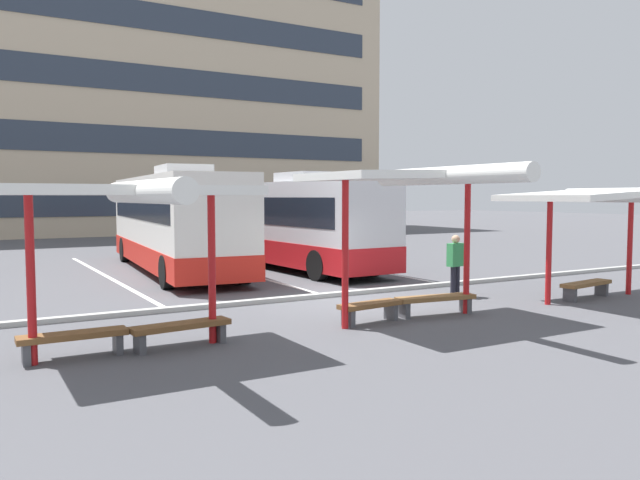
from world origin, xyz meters
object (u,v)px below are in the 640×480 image
(coach_bus_1, at_px, (287,224))
(bench_3, at_px, (436,300))
(bench_1, at_px, (181,329))
(coach_bus_0, at_px, (175,223))
(waiting_shelter_1, at_px, (418,179))
(bench_2, at_px, (370,308))
(waiting_shelter_2, at_px, (602,196))
(bench_0, at_px, (73,339))
(waiting_shelter_0, at_px, (130,195))
(waiting_passenger_0, at_px, (455,261))
(bench_4, at_px, (586,286))

(coach_bus_1, relative_size, bench_3, 5.77)
(bench_3, bearing_deg, bench_1, -179.32)
(coach_bus_0, bearing_deg, bench_1, -106.51)
(waiting_shelter_1, distance_m, bench_2, 2.93)
(coach_bus_0, distance_m, waiting_shelter_2, 14.12)
(bench_0, relative_size, waiting_shelter_2, 0.35)
(waiting_shelter_0, distance_m, bench_0, 2.59)
(coach_bus_0, relative_size, bench_3, 6.02)
(coach_bus_0, xyz_separation_m, waiting_passenger_0, (4.84, -9.45, -0.78))
(coach_bus_0, xyz_separation_m, bench_1, (-3.35, -11.30, -1.41))
(waiting_shelter_1, bearing_deg, waiting_passenger_0, 35.58)
(bench_4, xyz_separation_m, waiting_passenger_0, (-2.82, 1.98, 0.63))
(bench_0, distance_m, bench_2, 5.99)
(bench_0, bearing_deg, bench_4, -1.12)
(waiting_shelter_2, bearing_deg, bench_0, 177.11)
(waiting_shelter_1, xyz_separation_m, bench_2, (-0.90, 0.46, -2.75))
(waiting_shelter_2, xyz_separation_m, bench_4, (0.00, 0.40, -2.37))
(bench_1, xyz_separation_m, bench_2, (4.19, 0.09, -0.01))
(waiting_shelter_2, bearing_deg, waiting_shelter_0, 178.48)
(bench_1, height_order, waiting_shelter_2, waiting_shelter_2)
(bench_1, relative_size, bench_3, 0.93)
(waiting_shelter_0, relative_size, bench_3, 2.34)
(bench_0, bearing_deg, waiting_passenger_0, 9.80)
(bench_1, distance_m, bench_3, 5.99)
(bench_0, xyz_separation_m, waiting_shelter_1, (6.89, -0.49, 2.74))
(coach_bus_0, height_order, bench_3, coach_bus_0)
(waiting_shelter_1, xyz_separation_m, bench_4, (5.92, 0.24, -2.74))
(waiting_shelter_0, bearing_deg, waiting_shelter_2, -1.52)
(coach_bus_0, xyz_separation_m, bench_4, (7.66, -11.43, -1.41))
(coach_bus_1, bearing_deg, bench_0, -131.70)
(waiting_shelter_2, bearing_deg, bench_4, 90.00)
(bench_0, bearing_deg, bench_2, -0.32)
(waiting_shelter_0, bearing_deg, bench_2, 3.35)
(bench_0, relative_size, waiting_shelter_1, 0.37)
(waiting_shelter_0, bearing_deg, bench_3, 2.29)
(bench_1, distance_m, bench_4, 11.01)
(coach_bus_1, height_order, bench_2, coach_bus_1)
(bench_2, relative_size, bench_3, 0.78)
(coach_bus_0, relative_size, waiting_passenger_0, 7.11)
(bench_3, bearing_deg, bench_4, -2.23)
(waiting_passenger_0, bearing_deg, waiting_shelter_2, -40.08)
(bench_1, bearing_deg, waiting_shelter_0, -167.25)
(waiting_shelter_0, relative_size, waiting_shelter_2, 0.93)
(coach_bus_0, distance_m, waiting_passenger_0, 10.65)
(waiting_shelter_2, relative_size, bench_4, 2.60)
(coach_bus_1, xyz_separation_m, bench_0, (-9.31, -10.45, -1.31))
(coach_bus_1, distance_m, bench_4, 11.34)
(coach_bus_1, height_order, bench_4, coach_bus_1)
(coach_bus_0, relative_size, waiting_shelter_2, 2.38)
(waiting_shelter_1, relative_size, bench_4, 2.42)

